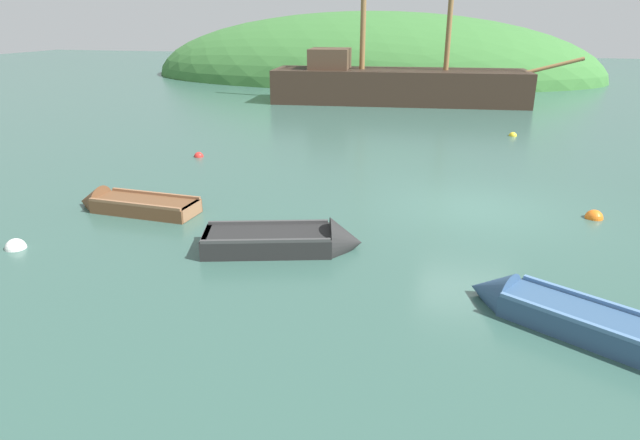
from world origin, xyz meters
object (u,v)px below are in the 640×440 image
(rowboat_outer_left, at_px, (292,243))
(rowboat_portside, at_px, (566,318))
(sailing_ship, at_px, (396,90))
(buoy_yellow, at_px, (513,136))
(buoy_white, at_px, (16,248))
(buoy_orange, at_px, (594,218))
(buoy_red, at_px, (199,157))
(rowboat_outer_right, at_px, (129,206))

(rowboat_outer_left, distance_m, rowboat_portside, 5.39)
(sailing_ship, bearing_deg, buoy_yellow, -60.09)
(buoy_white, bearing_deg, rowboat_outer_left, 13.76)
(rowboat_outer_left, relative_size, buoy_orange, 8.27)
(buoy_white, distance_m, buoy_red, 8.37)
(rowboat_portside, bearing_deg, buoy_red, -10.49)
(buoy_yellow, bearing_deg, buoy_white, -126.75)
(rowboat_outer_left, bearing_deg, sailing_ship, 74.81)
(rowboat_portside, relative_size, buoy_red, 10.79)
(buoy_white, distance_m, buoy_yellow, 18.49)
(sailing_ship, relative_size, buoy_orange, 40.00)
(buoy_white, xyz_separation_m, buoy_red, (0.13, 8.37, 0.00))
(buoy_yellow, height_order, buoy_red, buoy_red)
(buoy_yellow, distance_m, buoy_red, 12.69)
(buoy_yellow, bearing_deg, buoy_orange, -83.22)
(rowboat_outer_right, height_order, buoy_red, rowboat_outer_right)
(rowboat_outer_right, xyz_separation_m, rowboat_portside, (9.77, -3.20, 0.02))
(rowboat_outer_right, distance_m, buoy_orange, 11.48)
(rowboat_outer_left, xyz_separation_m, buoy_red, (-5.54, 6.98, -0.14))
(buoy_red, bearing_deg, buoy_yellow, 30.53)
(sailing_ship, relative_size, rowboat_portside, 4.72)
(rowboat_outer_right, relative_size, buoy_orange, 7.90)
(sailing_ship, xyz_separation_m, buoy_yellow, (5.80, -8.13, -0.70))
(rowboat_outer_right, relative_size, buoy_yellow, 10.33)
(rowboat_portside, relative_size, buoy_orange, 8.48)
(sailing_ship, bearing_deg, buoy_white, -108.52)
(rowboat_outer_right, height_order, buoy_yellow, rowboat_outer_right)
(rowboat_outer_left, relative_size, rowboat_outer_right, 1.05)
(rowboat_outer_left, height_order, buoy_orange, rowboat_outer_left)
(buoy_yellow, bearing_deg, buoy_red, -149.47)
(rowboat_outer_right, xyz_separation_m, buoy_red, (-0.84, 5.63, -0.11))
(rowboat_outer_left, bearing_deg, buoy_white, 177.46)
(rowboat_portside, bearing_deg, buoy_yellow, -61.93)
(rowboat_portside, distance_m, buoy_white, 10.75)
(sailing_ship, xyz_separation_m, rowboat_portside, (5.48, -23.40, -0.57))
(buoy_white, xyz_separation_m, buoy_yellow, (11.06, 14.81, 0.00))
(sailing_ship, distance_m, rowboat_outer_right, 20.66)
(buoy_white, height_order, buoy_orange, buoy_white)
(sailing_ship, relative_size, buoy_white, 39.39)
(rowboat_portside, xyz_separation_m, buoy_yellow, (0.32, 15.27, -0.13))
(buoy_orange, bearing_deg, sailing_ship, 111.22)
(sailing_ship, distance_m, rowboat_portside, 24.04)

